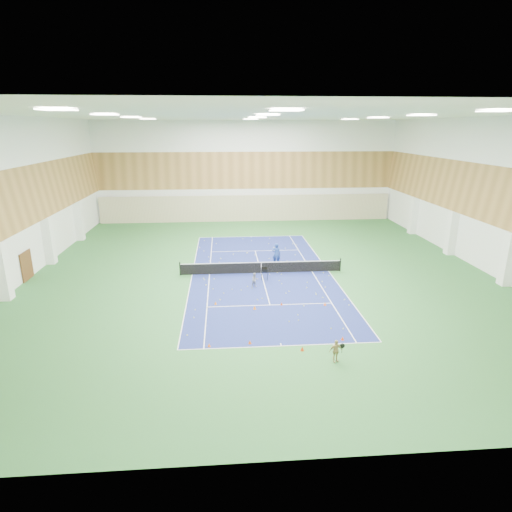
# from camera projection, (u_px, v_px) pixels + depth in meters

# --- Properties ---
(ground) EXTENTS (40.00, 40.00, 0.00)m
(ground) POSITION_uv_depth(u_px,v_px,m) (261.00, 273.00, 34.12)
(ground) COLOR #2B652E
(ground) RESTS_ON ground
(room_shell) EXTENTS (36.00, 40.00, 12.00)m
(room_shell) POSITION_uv_depth(u_px,v_px,m) (262.00, 198.00, 32.38)
(room_shell) COLOR white
(room_shell) RESTS_ON ground
(wood_cladding) EXTENTS (36.00, 40.00, 8.00)m
(wood_cladding) POSITION_uv_depth(u_px,v_px,m) (262.00, 172.00, 31.80)
(wood_cladding) COLOR #A2743C
(wood_cladding) RESTS_ON room_shell
(ceiling_light_grid) EXTENTS (21.40, 25.40, 0.06)m
(ceiling_light_grid) POSITION_uv_depth(u_px,v_px,m) (262.00, 116.00, 30.66)
(ceiling_light_grid) COLOR white
(ceiling_light_grid) RESTS_ON room_shell
(court_surface) EXTENTS (10.97, 23.77, 0.01)m
(court_surface) POSITION_uv_depth(u_px,v_px,m) (261.00, 273.00, 34.12)
(court_surface) COLOR navy
(court_surface) RESTS_ON ground
(tennis_balls_scatter) EXTENTS (10.57, 22.77, 0.07)m
(tennis_balls_scatter) POSITION_uv_depth(u_px,v_px,m) (261.00, 273.00, 34.11)
(tennis_balls_scatter) COLOR yellow
(tennis_balls_scatter) RESTS_ON ground
(tennis_net) EXTENTS (12.80, 0.10, 1.10)m
(tennis_net) POSITION_uv_depth(u_px,v_px,m) (261.00, 267.00, 33.96)
(tennis_net) COLOR black
(tennis_net) RESTS_ON ground
(back_curtain) EXTENTS (35.40, 0.16, 3.20)m
(back_curtain) POSITION_uv_depth(u_px,v_px,m) (247.00, 208.00, 52.50)
(back_curtain) COLOR #C6B793
(back_curtain) RESTS_ON ground
(door_left_b) EXTENTS (0.08, 1.80, 2.20)m
(door_left_b) POSITION_uv_depth(u_px,v_px,m) (27.00, 266.00, 32.46)
(door_left_b) COLOR #593319
(door_left_b) RESTS_ON ground
(coach) EXTENTS (0.80, 0.62, 1.94)m
(coach) POSITION_uv_depth(u_px,v_px,m) (276.00, 254.00, 35.78)
(coach) COLOR navy
(coach) RESTS_ON ground
(child_court) EXTENTS (0.64, 0.58, 1.08)m
(child_court) POSITION_uv_depth(u_px,v_px,m) (255.00, 280.00, 31.04)
(child_court) COLOR gray
(child_court) RESTS_ON ground
(child_apron) EXTENTS (0.74, 0.44, 1.19)m
(child_apron) POSITION_uv_depth(u_px,v_px,m) (336.00, 351.00, 21.12)
(child_apron) COLOR tan
(child_apron) RESTS_ON ground
(ball_cart) EXTENTS (0.60, 0.60, 0.93)m
(ball_cart) POSITION_uv_depth(u_px,v_px,m) (265.00, 274.00, 32.58)
(ball_cart) COLOR black
(ball_cart) RESTS_ON ground
(cone_svc_a) EXTENTS (0.19, 0.19, 0.21)m
(cone_svc_a) POSITION_uv_depth(u_px,v_px,m) (216.00, 303.00, 28.10)
(cone_svc_a) COLOR orange
(cone_svc_a) RESTS_ON ground
(cone_svc_b) EXTENTS (0.22, 0.22, 0.25)m
(cone_svc_b) POSITION_uv_depth(u_px,v_px,m) (255.00, 308.00, 27.35)
(cone_svc_b) COLOR orange
(cone_svc_b) RESTS_ON ground
(cone_svc_c) EXTENTS (0.18, 0.18, 0.20)m
(cone_svc_c) POSITION_uv_depth(u_px,v_px,m) (282.00, 304.00, 28.00)
(cone_svc_c) COLOR #D7410B
(cone_svc_c) RESTS_ON ground
(cone_svc_d) EXTENTS (0.20, 0.20, 0.22)m
(cone_svc_d) POSITION_uv_depth(u_px,v_px,m) (325.00, 304.00, 27.96)
(cone_svc_d) COLOR #F9550D
(cone_svc_d) RESTS_ON ground
(cone_base_a) EXTENTS (0.18, 0.18, 0.19)m
(cone_base_a) POSITION_uv_depth(u_px,v_px,m) (209.00, 345.00, 22.70)
(cone_base_a) COLOR #FF5B0D
(cone_base_a) RESTS_ON ground
(cone_base_b) EXTENTS (0.19, 0.19, 0.21)m
(cone_base_b) POSITION_uv_depth(u_px,v_px,m) (250.00, 342.00, 23.00)
(cone_base_b) COLOR #E1500B
(cone_base_b) RESTS_ON ground
(cone_base_c) EXTENTS (0.21, 0.21, 0.23)m
(cone_base_c) POSITION_uv_depth(u_px,v_px,m) (302.00, 349.00, 22.30)
(cone_base_c) COLOR red
(cone_base_c) RESTS_ON ground
(cone_base_d) EXTENTS (0.20, 0.20, 0.21)m
(cone_base_d) POSITION_uv_depth(u_px,v_px,m) (343.00, 338.00, 23.40)
(cone_base_d) COLOR red
(cone_base_d) RESTS_ON ground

